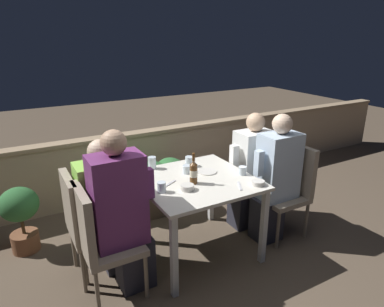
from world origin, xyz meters
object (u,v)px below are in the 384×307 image
object	(u,v)px
potted_plant	(20,213)
chair_left_far	(84,219)
person_green_blouse	(109,207)
chair_right_near	(290,183)
chair_left_near	(98,236)
person_white_polo	(250,170)
beer_bottle	(194,172)
person_blue_shirt	(275,178)
person_purple_stripe	(123,214)
chair_right_far	(265,173)

from	to	relation	value
potted_plant	chair_left_far	bearing A→B (deg)	-56.33
chair_left_far	person_green_blouse	distance (m)	0.21
chair_right_near	chair_left_near	bearing A→B (deg)	179.95
chair_left_near	potted_plant	distance (m)	1.10
chair_left_far	person_white_polo	xyz separation A→B (m)	(1.73, 0.03, 0.07)
chair_left_far	potted_plant	distance (m)	0.82
chair_left_far	beer_bottle	xyz separation A→B (m)	(0.91, -0.21, 0.31)
chair_left_far	beer_bottle	distance (m)	0.98
chair_left_far	chair_right_near	size ratio (longest dim) A/B	1.00
person_blue_shirt	person_green_blouse	bearing A→B (deg)	169.17
chair_left_far	potted_plant	size ratio (longest dim) A/B	1.44
person_purple_stripe	person_white_polo	size ratio (longest dim) A/B	1.09
chair_right_near	chair_right_far	world-z (taller)	same
person_green_blouse	chair_right_near	size ratio (longest dim) A/B	1.28
chair_left_near	chair_right_near	world-z (taller)	same
chair_left_far	beer_bottle	world-z (taller)	beer_bottle
person_blue_shirt	person_white_polo	xyz separation A→B (m)	(-0.05, 0.33, -0.02)
person_purple_stripe	potted_plant	size ratio (longest dim) A/B	2.07
person_purple_stripe	person_blue_shirt	xyz separation A→B (m)	(1.54, -0.00, -0.03)
person_blue_shirt	person_white_polo	distance (m)	0.33
chair_left_near	person_purple_stripe	bearing A→B (deg)	-0.00
person_blue_shirt	chair_left_far	bearing A→B (deg)	170.41
chair_left_near	chair_left_far	distance (m)	0.30
chair_left_near	beer_bottle	bearing A→B (deg)	5.48
potted_plant	person_blue_shirt	bearing A→B (deg)	-23.62
person_purple_stripe	chair_left_far	size ratio (longest dim) A/B	1.43
chair_left_far	person_white_polo	bearing A→B (deg)	0.85
person_purple_stripe	chair_right_far	world-z (taller)	person_purple_stripe
person_purple_stripe	person_blue_shirt	distance (m)	1.54
chair_left_far	person_blue_shirt	distance (m)	1.81
person_blue_shirt	beer_bottle	distance (m)	0.90
chair_right_near	person_purple_stripe	bearing A→B (deg)	179.94
person_blue_shirt	potted_plant	size ratio (longest dim) A/B	1.97
beer_bottle	potted_plant	world-z (taller)	beer_bottle
beer_bottle	chair_right_near	bearing A→B (deg)	-4.55
chair_left_near	chair_left_far	bearing A→B (deg)	96.38
person_purple_stripe	person_blue_shirt	bearing A→B (deg)	-0.06
chair_left_near	person_white_polo	distance (m)	1.73
person_white_polo	beer_bottle	world-z (taller)	person_white_polo
potted_plant	chair_right_near	bearing A→B (deg)	-21.82
chair_right_far	person_white_polo	world-z (taller)	person_white_polo
person_purple_stripe	person_green_blouse	bearing A→B (deg)	95.52
person_green_blouse	person_white_polo	size ratio (longest dim) A/B	0.97
person_green_blouse	person_white_polo	world-z (taller)	person_white_polo
person_green_blouse	beer_bottle	distance (m)	0.78
person_purple_stripe	person_white_polo	distance (m)	1.53
chair_left_far	beer_bottle	size ratio (longest dim) A/B	3.39
chair_right_near	person_blue_shirt	size ratio (longest dim) A/B	0.73
chair_right_far	person_white_polo	xyz separation A→B (m)	(-0.21, 0.00, 0.07)
chair_left_far	chair_right_near	world-z (taller)	same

